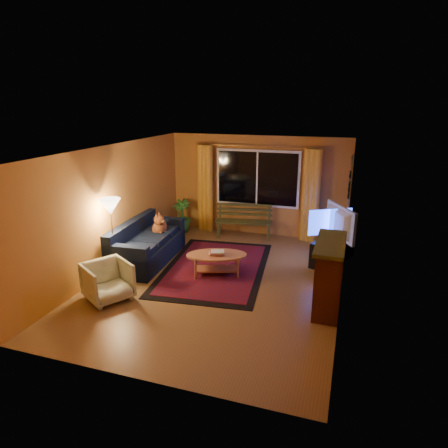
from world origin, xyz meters
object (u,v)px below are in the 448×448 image
(bench, at_px, (244,230))
(coffee_table, at_px, (217,264))
(sofa, at_px, (148,242))
(tv_console, at_px, (333,250))
(armchair, at_px, (108,280))
(floor_lamp, at_px, (113,238))

(bench, relative_size, coffee_table, 1.17)
(bench, xyz_separation_m, sofa, (-1.55, -2.08, 0.22))
(tv_console, bearing_deg, coffee_table, -125.03)
(sofa, xyz_separation_m, tv_console, (3.77, 1.17, -0.16))
(armchair, distance_m, coffee_table, 2.13)
(tv_console, bearing_deg, armchair, -118.77)
(sofa, xyz_separation_m, floor_lamp, (-0.23, -0.91, 0.36))
(armchair, xyz_separation_m, floor_lamp, (-0.41, 0.86, 0.42))
(sofa, relative_size, floor_lamp, 1.36)
(armchair, relative_size, coffee_table, 0.62)
(floor_lamp, xyz_separation_m, coffee_table, (1.86, 0.69, -0.57))
(armchair, xyz_separation_m, tv_console, (3.59, 2.95, -0.10))
(bench, relative_size, floor_lamp, 0.88)
(tv_console, bearing_deg, bench, 179.61)
(armchair, bearing_deg, sofa, 38.36)
(bench, relative_size, tv_console, 1.08)
(bench, bearing_deg, floor_lamp, -130.45)
(bench, bearing_deg, tv_console, -31.89)
(bench, relative_size, sofa, 0.65)
(bench, height_order, sofa, sofa)
(sofa, height_order, armchair, sofa)
(armchair, relative_size, floor_lamp, 0.47)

